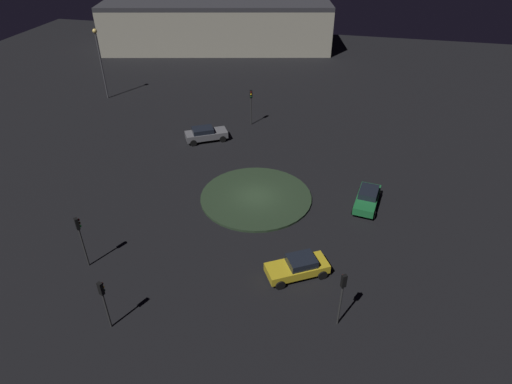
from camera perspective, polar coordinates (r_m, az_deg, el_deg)
The scene contains 11 objects.
ground_plane at distance 39.13m, azimuth 0.00°, elevation -0.77°, with size 118.70×118.70×0.00m, color black.
roundabout_island at distance 39.07m, azimuth 0.00°, elevation -0.64°, with size 10.00×10.00×0.21m, color #263823.
car_grey at distance 48.76m, azimuth -6.65°, elevation 7.61°, with size 3.85×4.86×1.55m.
car_yellow at distance 31.24m, azimuth 5.54°, elevation -9.73°, with size 3.77×4.69×1.54m.
car_green at distance 38.95m, azimuth 14.43°, elevation -0.75°, with size 4.65×2.51×1.53m.
traffic_light_east at distance 51.30m, azimuth -0.65°, elevation 11.93°, with size 0.39×0.35×4.28m.
traffic_light_west at distance 28.06m, azimuth -19.43°, elevation -12.77°, with size 0.39×0.36×3.84m.
traffic_light_northwest at distance 32.72m, azimuth -22.12°, elevation -4.98°, with size 0.39×0.38×4.33m.
traffic_light_southwest at distance 27.00m, azimuth 11.26°, elevation -12.51°, with size 0.40×0.37×4.23m.
streetlamp_northeast at distance 61.63m, azimuth -19.92°, elevation 16.82°, with size 0.57×0.57×9.06m.
store_building at distance 83.69m, azimuth -5.02°, elevation 21.24°, with size 23.27×41.40×7.98m.
Camera 1 is at (-31.33, -7.16, 22.31)m, focal length 30.44 mm.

